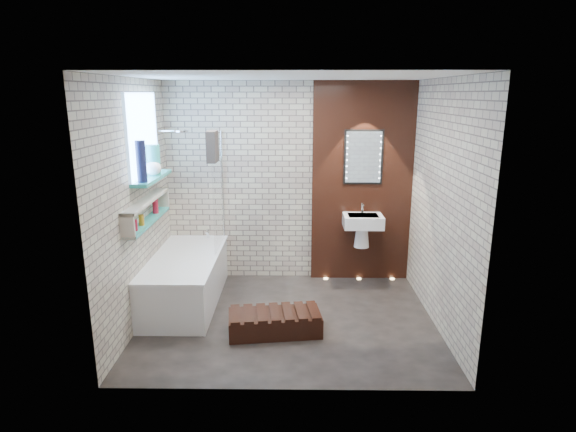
{
  "coord_description": "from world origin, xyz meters",
  "views": [
    {
      "loc": [
        0.07,
        -4.85,
        2.44
      ],
      "look_at": [
        0.0,
        0.15,
        1.15
      ],
      "focal_mm": 29.7,
      "sensor_mm": 36.0,
      "label": 1
    }
  ],
  "objects_px": {
    "bath_screen": "(218,191)",
    "washbasin": "(363,225)",
    "bathtub": "(186,279)",
    "walnut_step": "(275,323)",
    "led_mirror": "(363,157)"
  },
  "relations": [
    {
      "from": "washbasin",
      "to": "walnut_step",
      "type": "bearing_deg",
      "value": -128.24
    },
    {
      "from": "bath_screen",
      "to": "led_mirror",
      "type": "distance_m",
      "value": 1.89
    },
    {
      "from": "bathtub",
      "to": "walnut_step",
      "type": "height_order",
      "value": "bathtub"
    },
    {
      "from": "bath_screen",
      "to": "led_mirror",
      "type": "bearing_deg",
      "value": 10.66
    },
    {
      "from": "led_mirror",
      "to": "walnut_step",
      "type": "height_order",
      "value": "led_mirror"
    },
    {
      "from": "walnut_step",
      "to": "washbasin",
      "type": "bearing_deg",
      "value": 51.76
    },
    {
      "from": "led_mirror",
      "to": "bath_screen",
      "type": "bearing_deg",
      "value": -169.34
    },
    {
      "from": "bathtub",
      "to": "washbasin",
      "type": "relative_size",
      "value": 3.0
    },
    {
      "from": "walnut_step",
      "to": "bath_screen",
      "type": "bearing_deg",
      "value": 121.77
    },
    {
      "from": "bathtub",
      "to": "walnut_step",
      "type": "relative_size",
      "value": 1.82
    },
    {
      "from": "bath_screen",
      "to": "washbasin",
      "type": "xyz_separation_m",
      "value": [
        1.82,
        0.18,
        -0.49
      ]
    },
    {
      "from": "washbasin",
      "to": "led_mirror",
      "type": "xyz_separation_m",
      "value": [
        0.0,
        0.16,
        0.86
      ]
    },
    {
      "from": "bathtub",
      "to": "bath_screen",
      "type": "relative_size",
      "value": 1.24
    },
    {
      "from": "washbasin",
      "to": "bathtub",
      "type": "bearing_deg",
      "value": -163.99
    },
    {
      "from": "bathtub",
      "to": "led_mirror",
      "type": "distance_m",
      "value": 2.68
    }
  ]
}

